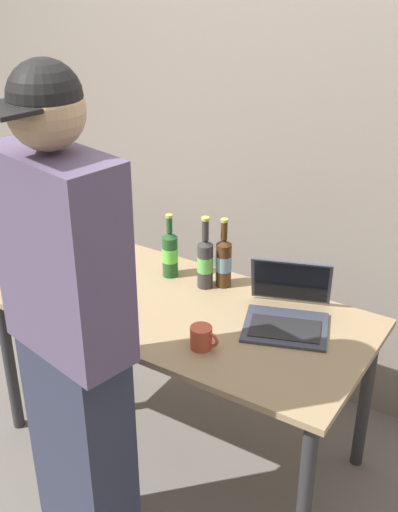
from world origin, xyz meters
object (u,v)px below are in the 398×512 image
beer_bottle_brown (204,261)px  coffee_mug (202,338)px  beer_bottle_green (170,253)px  person_figure (71,343)px  beer_bottle_amber (224,261)px  laptop (287,310)px

beer_bottle_brown → coffee_mug: 0.45m
beer_bottle_green → person_figure: bearing=-76.4°
beer_bottle_brown → beer_bottle_amber: beer_bottle_brown is taller
beer_bottle_amber → laptop: bearing=-17.6°
beer_bottle_amber → coffee_mug: beer_bottle_amber is taller
beer_bottle_brown → person_figure: person_figure is taller
beer_bottle_brown → beer_bottle_amber: 0.08m
beer_bottle_amber → coffee_mug: (0.16, -0.43, -0.07)m
laptop → beer_bottle_green: (-0.58, 0.06, 0.06)m
beer_bottle_brown → coffee_mug: beer_bottle_brown is taller
laptop → beer_bottle_green: 0.59m
person_figure → laptop: bearing=63.3°
beer_bottle_green → person_figure: size_ratio=0.16×
beer_bottle_brown → person_figure: bearing=-88.2°
coffee_mug → beer_bottle_brown: bearing=120.4°
beer_bottle_amber → coffee_mug: bearing=-69.4°
beer_bottle_green → beer_bottle_brown: 0.17m
beer_bottle_amber → person_figure: (-0.04, -0.87, 0.09)m
beer_bottle_brown → person_figure: size_ratio=0.18×
laptop → coffee_mug: (-0.18, -0.32, -0.00)m
laptop → person_figure: person_figure is taller
beer_bottle_green → beer_bottle_amber: 0.24m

